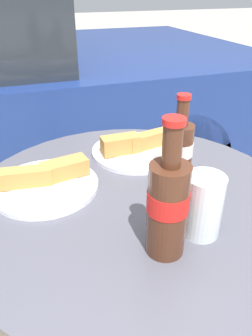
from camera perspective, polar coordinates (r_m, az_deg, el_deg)
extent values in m
cylinder|color=gold|center=(1.01, 0.80, -22.72)|extent=(0.07, 0.07, 0.72)
cylinder|color=gold|center=(0.76, 0.98, -6.25)|extent=(0.78, 0.78, 0.01)
cylinder|color=#4C4C56|center=(0.75, 0.99, -5.32)|extent=(0.77, 0.77, 0.02)
cylinder|color=#4C2819|center=(0.56, 7.19, -7.39)|extent=(0.07, 0.07, 0.17)
cylinder|color=red|center=(0.55, 7.32, -5.65)|extent=(0.07, 0.07, 0.04)
cylinder|color=#4C2819|center=(0.50, 8.06, 3.85)|extent=(0.03, 0.03, 0.07)
cylinder|color=red|center=(0.48, 8.39, 8.10)|extent=(0.04, 0.04, 0.01)
cylinder|color=#4C2819|center=(0.77, 9.19, 2.23)|extent=(0.06, 0.06, 0.15)
cylinder|color=silver|center=(0.76, 9.29, 3.42)|extent=(0.06, 0.06, 0.03)
cylinder|color=#4C2819|center=(0.73, 9.85, 9.53)|extent=(0.03, 0.03, 0.06)
cylinder|color=red|center=(0.71, 10.09, 12.14)|extent=(0.03, 0.03, 0.01)
cylinder|color=black|center=(0.63, 13.04, -7.39)|extent=(0.07, 0.07, 0.10)
cylinder|color=silver|center=(0.63, 13.18, -6.38)|extent=(0.07, 0.07, 0.12)
cylinder|color=white|center=(0.93, 1.74, 2.89)|extent=(0.25, 0.25, 0.01)
cube|color=white|center=(0.92, 1.75, 3.28)|extent=(0.19, 0.19, 0.00)
cube|color=#B77F3D|center=(0.89, -1.02, 4.10)|extent=(0.10, 0.04, 0.05)
cube|color=#B77F3D|center=(0.93, 4.01, 4.89)|extent=(0.14, 0.06, 0.04)
cylinder|color=white|center=(0.79, -13.82, -3.10)|extent=(0.25, 0.25, 0.01)
cube|color=white|center=(0.79, -13.88, -2.68)|extent=(0.16, 0.16, 0.00)
cube|color=#B77F3D|center=(0.78, -17.15, -1.52)|extent=(0.13, 0.05, 0.04)
cube|color=#B77F3D|center=(0.80, -10.60, -0.09)|extent=(0.12, 0.07, 0.04)
cylinder|color=black|center=(3.25, -5.20, 14.00)|extent=(0.62, 0.22, 0.62)
cylinder|color=black|center=(1.84, 8.01, 1.16)|extent=(0.62, 0.22, 0.62)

